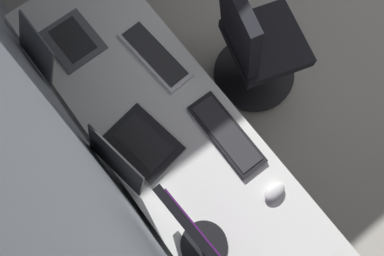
% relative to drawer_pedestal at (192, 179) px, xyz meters
% --- Properties ---
extents(wall_back, '(5.07, 0.10, 2.60)m').
position_rel_drawer_pedestal_xyz_m(wall_back, '(0.19, 0.36, 0.95)').
color(wall_back, '#8C939E').
rests_on(wall_back, ground).
extents(desk, '(2.21, 0.63, 0.73)m').
position_rel_drawer_pedestal_xyz_m(desk, '(0.10, -0.03, 0.31)').
color(desk, white).
rests_on(desk, ground).
extents(drawer_pedestal, '(0.40, 0.51, 0.69)m').
position_rel_drawer_pedestal_xyz_m(drawer_pedestal, '(0.00, 0.00, 0.00)').
color(drawer_pedestal, white).
rests_on(drawer_pedestal, ground).
extents(monitor_primary, '(0.51, 0.20, 0.45)m').
position_rel_drawer_pedestal_xyz_m(monitor_primary, '(-0.29, 0.15, 0.64)').
color(monitor_primary, black).
rests_on(monitor_primary, desk).
extents(laptop_leftmost, '(0.36, 0.34, 0.22)m').
position_rel_drawer_pedestal_xyz_m(laptop_leftmost, '(0.21, 0.16, 0.44)').
color(laptop_leftmost, black).
rests_on(laptop_leftmost, desk).
extents(laptop_left, '(0.29, 0.34, 0.21)m').
position_rel_drawer_pedestal_xyz_m(laptop_left, '(0.86, 0.15, 0.43)').
color(laptop_left, '#595B60').
rests_on(laptop_left, desk).
extents(keyboard_main, '(0.42, 0.14, 0.02)m').
position_rel_drawer_pedestal_xyz_m(keyboard_main, '(0.03, -0.22, 0.39)').
color(keyboard_main, black).
rests_on(keyboard_main, desk).
extents(keyboard_spare, '(0.43, 0.17, 0.02)m').
position_rel_drawer_pedestal_xyz_m(keyboard_spare, '(0.55, -0.20, 0.39)').
color(keyboard_spare, silver).
rests_on(keyboard_spare, desk).
extents(mouse_main, '(0.06, 0.10, 0.03)m').
position_rel_drawer_pedestal_xyz_m(mouse_main, '(-0.30, -0.22, 0.40)').
color(mouse_main, silver).
rests_on(mouse_main, desk).
extents(office_chair, '(0.56, 0.60, 0.97)m').
position_rel_drawer_pedestal_xyz_m(office_chair, '(0.38, -0.75, 0.11)').
color(office_chair, black).
rests_on(office_chair, ground).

